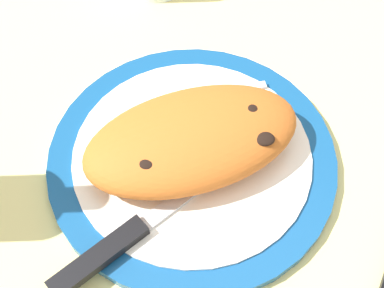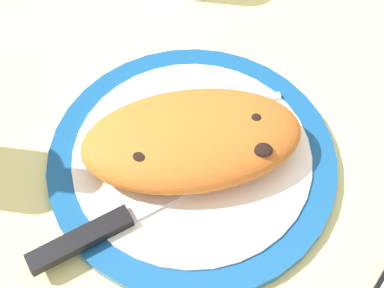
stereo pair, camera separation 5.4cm
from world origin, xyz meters
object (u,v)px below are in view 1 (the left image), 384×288
Objects in this scene: plate at (192,158)px; calzone at (195,140)px; knife at (125,238)px; fork at (179,100)px.

plate is 3.74cm from calzone.
calzone is 12.09cm from knife.
knife is at bearing 35.74° from calzone.
calzone is at bearing -144.26° from knife.
plate is 1.35× the size of calzone.
fork is at bearing -95.38° from calzone.
plate is 11.83cm from knife.
knife is (9.62, 6.92, -2.39)cm from calzone.
knife reaches higher than plate.
plate is 1.37× the size of knife.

